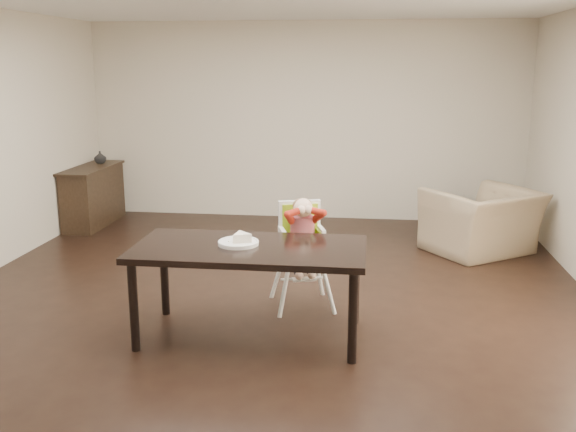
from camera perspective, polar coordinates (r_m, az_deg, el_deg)
name	(u,v)px	position (r m, az deg, el deg)	size (l,w,h in m)	color
ground	(265,306)	(5.84, -2.08, -8.01)	(7.00, 7.00, 0.00)	black
room_walls	(263,97)	(5.44, -2.25, 10.50)	(6.02, 7.02, 2.71)	beige
dining_table	(250,256)	(5.01, -3.44, -3.56)	(1.80, 0.90, 0.75)	black
high_chair	(302,230)	(5.66, 1.25, -1.25)	(0.52, 0.52, 0.99)	white
plate	(240,241)	(5.03, -4.33, -2.19)	(0.35, 0.35, 0.09)	white
armchair	(482,211)	(7.65, 16.90, 0.44)	(1.13, 0.73, 0.98)	#978060
sideboard	(93,196)	(9.03, -16.93, 1.74)	(0.44, 1.26, 0.79)	black
vase	(100,158)	(9.23, -16.36, 5.01)	(0.16, 0.17, 0.16)	#99999E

